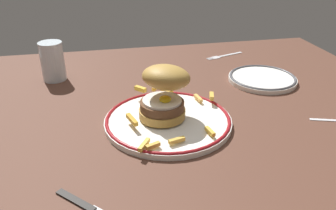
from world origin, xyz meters
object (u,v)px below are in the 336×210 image
(burger, at_px, (164,90))
(fork, at_px, (224,56))
(dinner_plate, at_px, (168,120))
(side_plate, at_px, (262,78))
(knife, at_px, (92,209))
(water_glass, at_px, (53,64))

(burger, bearing_deg, fork, 54.37)
(dinner_plate, bearing_deg, side_plate, 30.23)
(knife, bearing_deg, side_plate, 41.05)
(fork, bearing_deg, knife, -124.69)
(side_plate, xyz_separation_m, knife, (-0.48, -0.42, -0.01))
(burger, xyz_separation_m, water_glass, (-0.26, 0.30, -0.03))
(side_plate, bearing_deg, knife, -138.95)
(side_plate, relative_size, fork, 1.34)
(dinner_plate, relative_size, water_glass, 2.56)
(water_glass, distance_m, fork, 0.55)
(dinner_plate, xyz_separation_m, water_glass, (-0.27, 0.31, 0.04))
(water_glass, relative_size, side_plate, 0.58)
(side_plate, height_order, fork, side_plate)
(burger, xyz_separation_m, knife, (-0.16, -0.25, -0.07))
(fork, bearing_deg, burger, -125.63)
(water_glass, xyz_separation_m, knife, (0.10, -0.55, -0.04))
(knife, bearing_deg, fork, 55.31)
(dinner_plate, xyz_separation_m, knife, (-0.17, -0.24, -0.01))
(burger, bearing_deg, knife, -123.17)
(burger, height_order, water_glass, burger)
(knife, bearing_deg, water_glass, 100.10)
(fork, bearing_deg, water_glass, -170.01)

